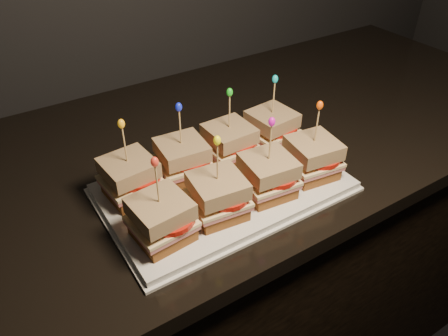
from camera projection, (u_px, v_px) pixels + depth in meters
granite_slab at (29, 210)px, 0.82m from camera, size 2.63×0.74×0.04m
platter at (224, 187)px, 0.83m from camera, size 0.44×0.27×0.02m
platter_rim at (224, 190)px, 0.84m from camera, size 0.46×0.29×0.01m
sandwich_0_bread_bot at (132, 189)px, 0.80m from camera, size 0.09×0.09×0.02m
sandwich_0_ham at (131, 183)px, 0.79m from camera, size 0.10×0.10×0.01m
sandwich_0_cheese at (130, 180)px, 0.78m from camera, size 0.10×0.10×0.01m
sandwich_0_tomato at (137, 176)px, 0.78m from camera, size 0.08×0.08×0.01m
sandwich_0_bread_top at (128, 168)px, 0.77m from camera, size 0.09×0.09×0.03m
sandwich_0_pick at (125, 147)px, 0.74m from camera, size 0.00×0.00×0.09m
sandwich_0_frill at (121, 124)px, 0.71m from camera, size 0.01×0.01×0.02m
sandwich_1_bread_bot at (183, 171)px, 0.84m from camera, size 0.09×0.09×0.02m
sandwich_1_ham at (183, 164)px, 0.83m from camera, size 0.10×0.10×0.01m
sandwich_1_cheese at (183, 161)px, 0.83m from camera, size 0.10×0.10×0.01m
sandwich_1_tomato at (189, 158)px, 0.83m from camera, size 0.08×0.08×0.01m
sandwich_1_bread_top at (182, 150)px, 0.81m from camera, size 0.09×0.09×0.03m
sandwich_1_pick at (180, 129)px, 0.79m from camera, size 0.00×0.00×0.09m
sandwich_1_frill at (179, 107)px, 0.76m from camera, size 0.01×0.01×0.02m
sandwich_2_bread_bot at (229, 154)px, 0.89m from camera, size 0.09×0.09×0.02m
sandwich_2_ham at (229, 148)px, 0.88m from camera, size 0.09×0.09×0.01m
sandwich_2_cheese at (229, 145)px, 0.87m from camera, size 0.10×0.09×0.01m
sandwich_2_tomato at (236, 141)px, 0.87m from camera, size 0.08×0.08×0.01m
sandwich_2_bread_top at (229, 133)px, 0.86m from camera, size 0.09×0.09×0.03m
sandwich_2_pick at (229, 114)px, 0.83m from camera, size 0.00×0.00×0.09m
sandwich_2_frill at (230, 92)px, 0.81m from camera, size 0.01×0.01×0.02m
sandwich_3_bread_bot at (271, 139)px, 0.93m from camera, size 0.09×0.09×0.02m
sandwich_3_ham at (271, 133)px, 0.92m from camera, size 0.10×0.10×0.01m
sandwich_3_cheese at (271, 130)px, 0.92m from camera, size 0.10×0.10×0.01m
sandwich_3_tomato at (278, 127)px, 0.92m from camera, size 0.08×0.08×0.01m
sandwich_3_bread_top at (272, 119)px, 0.90m from camera, size 0.09×0.09×0.03m
sandwich_3_pick at (274, 100)px, 0.88m from camera, size 0.00×0.00×0.09m
sandwich_3_frill at (275, 79)px, 0.85m from camera, size 0.01×0.01×0.02m
sandwich_4_bread_bot at (163, 231)px, 0.71m from camera, size 0.09×0.09×0.02m
sandwich_4_ham at (162, 224)px, 0.70m from camera, size 0.10×0.10×0.01m
sandwich_4_cheese at (161, 221)px, 0.70m from camera, size 0.10×0.10×0.01m
sandwich_4_tomato at (170, 217)px, 0.69m from camera, size 0.08×0.08×0.01m
sandwich_4_bread_top at (160, 209)px, 0.68m from camera, size 0.09×0.09×0.03m
sandwich_4_pick at (157, 186)px, 0.65m from camera, size 0.00×0.00×0.09m
sandwich_4_frill at (155, 162)px, 0.63m from camera, size 0.01×0.01×0.02m
sandwich_5_bread_bot at (218, 208)px, 0.76m from camera, size 0.09×0.09×0.02m
sandwich_5_ham at (218, 201)px, 0.75m from camera, size 0.10×0.10×0.01m
sandwich_5_cheese at (218, 198)px, 0.74m from camera, size 0.10×0.10×0.01m
sandwich_5_tomato at (226, 194)px, 0.74m from camera, size 0.08×0.08×0.01m
sandwich_5_bread_top at (218, 186)px, 0.73m from camera, size 0.09×0.09×0.03m
sandwich_5_pick at (217, 164)px, 0.70m from camera, size 0.00×0.00×0.09m
sandwich_5_frill at (217, 140)px, 0.67m from camera, size 0.01×0.01×0.02m
sandwich_6_bread_bot at (267, 187)px, 0.80m from camera, size 0.09×0.09×0.02m
sandwich_6_ham at (267, 181)px, 0.79m from camera, size 0.10×0.10×0.01m
sandwich_6_cheese at (268, 177)px, 0.79m from camera, size 0.10×0.10×0.01m
sandwich_6_tomato at (275, 174)px, 0.78m from camera, size 0.08×0.08×0.01m
sandwich_6_bread_top at (269, 166)px, 0.77m from camera, size 0.09×0.09×0.03m
sandwich_6_pick at (270, 145)px, 0.75m from camera, size 0.00×0.00×0.09m
sandwich_6_frill at (272, 122)px, 0.72m from camera, size 0.01×0.01×0.02m
sandwich_7_bread_bot at (311, 169)px, 0.85m from camera, size 0.09×0.09×0.02m
sandwich_7_ham at (312, 162)px, 0.84m from camera, size 0.10×0.10×0.01m
sandwich_7_cheese at (312, 159)px, 0.83m from camera, size 0.11×0.10×0.01m
sandwich_7_tomato at (319, 156)px, 0.83m from camera, size 0.08×0.08×0.01m
sandwich_7_bread_top at (314, 148)px, 0.82m from camera, size 0.10×0.10×0.03m
sandwich_7_pick at (317, 127)px, 0.79m from camera, size 0.00×0.00×0.09m
sandwich_7_frill at (320, 105)px, 0.76m from camera, size 0.01×0.01×0.02m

